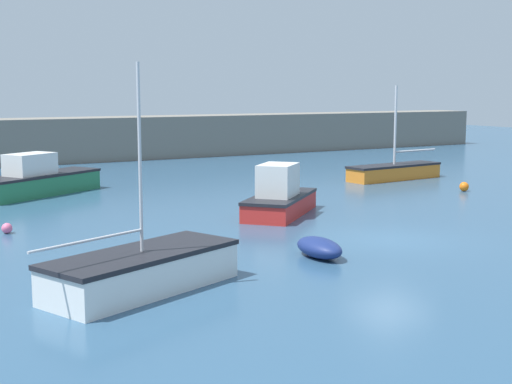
{
  "coord_description": "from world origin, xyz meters",
  "views": [
    {
      "loc": [
        -14.98,
        -17.57,
        4.83
      ],
      "look_at": [
        -0.8,
        7.37,
        0.72
      ],
      "focal_mm": 50.0,
      "sensor_mm": 36.0,
      "label": 1
    }
  ],
  "objects_px": {
    "motorboat_with_cabin": "(37,180)",
    "mooring_buoy_pink": "(7,228)",
    "sailboat_tall_mast": "(142,270)",
    "mooring_buoy_orange": "(464,187)",
    "motorboat_grey_hull": "(279,197)",
    "sailboat_short_mast": "(394,171)",
    "fishing_dinghy_green": "(319,248)"
  },
  "relations": [
    {
      "from": "motorboat_with_cabin",
      "to": "mooring_buoy_pink",
      "type": "bearing_deg",
      "value": -140.04
    },
    {
      "from": "motorboat_with_cabin",
      "to": "sailboat_tall_mast",
      "type": "xyz_separation_m",
      "value": [
        -1.41,
        -17.41,
        -0.2
      ]
    },
    {
      "from": "sailboat_tall_mast",
      "to": "mooring_buoy_orange",
      "type": "height_order",
      "value": "sailboat_tall_mast"
    },
    {
      "from": "motorboat_grey_hull",
      "to": "mooring_buoy_orange",
      "type": "height_order",
      "value": "motorboat_grey_hull"
    },
    {
      "from": "sailboat_short_mast",
      "to": "fishing_dinghy_green",
      "type": "xyz_separation_m",
      "value": [
        -13.96,
        -13.05,
        -0.16
      ]
    },
    {
      "from": "sailboat_short_mast",
      "to": "fishing_dinghy_green",
      "type": "distance_m",
      "value": 19.11
    },
    {
      "from": "mooring_buoy_pink",
      "to": "sailboat_tall_mast",
      "type": "bearing_deg",
      "value": -80.18
    },
    {
      "from": "motorboat_with_cabin",
      "to": "mooring_buoy_orange",
      "type": "relative_size",
      "value": 14.41
    },
    {
      "from": "fishing_dinghy_green",
      "to": "motorboat_with_cabin",
      "type": "height_order",
      "value": "motorboat_with_cabin"
    },
    {
      "from": "fishing_dinghy_green",
      "to": "mooring_buoy_orange",
      "type": "height_order",
      "value": "fishing_dinghy_green"
    },
    {
      "from": "motorboat_grey_hull",
      "to": "motorboat_with_cabin",
      "type": "height_order",
      "value": "motorboat_grey_hull"
    },
    {
      "from": "sailboat_tall_mast",
      "to": "mooring_buoy_pink",
      "type": "xyz_separation_m",
      "value": [
        -1.53,
        8.85,
        -0.32
      ]
    },
    {
      "from": "motorboat_with_cabin",
      "to": "sailboat_tall_mast",
      "type": "relative_size",
      "value": 1.15
    },
    {
      "from": "motorboat_grey_hull",
      "to": "sailboat_short_mast",
      "type": "relative_size",
      "value": 0.77
    },
    {
      "from": "motorboat_grey_hull",
      "to": "motorboat_with_cabin",
      "type": "distance_m",
      "value": 12.26
    },
    {
      "from": "motorboat_grey_hull",
      "to": "sailboat_short_mast",
      "type": "xyz_separation_m",
      "value": [
        11.28,
        6.46,
        -0.25
      ]
    },
    {
      "from": "sailboat_short_mast",
      "to": "mooring_buoy_pink",
      "type": "xyz_separation_m",
      "value": [
        -21.19,
        -4.94,
        -0.27
      ]
    },
    {
      "from": "sailboat_short_mast",
      "to": "mooring_buoy_orange",
      "type": "distance_m",
      "value": 5.2
    },
    {
      "from": "motorboat_with_cabin",
      "to": "mooring_buoy_orange",
      "type": "distance_m",
      "value": 20.2
    },
    {
      "from": "sailboat_short_mast",
      "to": "mooring_buoy_orange",
      "type": "xyz_separation_m",
      "value": [
        -0.08,
        -5.19,
        -0.23
      ]
    },
    {
      "from": "motorboat_grey_hull",
      "to": "mooring_buoy_pink",
      "type": "xyz_separation_m",
      "value": [
        -9.91,
        1.52,
        -0.52
      ]
    },
    {
      "from": "mooring_buoy_orange",
      "to": "sailboat_tall_mast",
      "type": "bearing_deg",
      "value": -156.31
    },
    {
      "from": "mooring_buoy_orange",
      "to": "mooring_buoy_pink",
      "type": "distance_m",
      "value": 21.12
    },
    {
      "from": "motorboat_grey_hull",
      "to": "motorboat_with_cabin",
      "type": "relative_size",
      "value": 0.73
    },
    {
      "from": "mooring_buoy_orange",
      "to": "sailboat_short_mast",
      "type": "bearing_deg",
      "value": 89.16
    },
    {
      "from": "fishing_dinghy_green",
      "to": "mooring_buoy_pink",
      "type": "relative_size",
      "value": 5.45
    },
    {
      "from": "sailboat_tall_mast",
      "to": "mooring_buoy_orange",
      "type": "relative_size",
      "value": 12.52
    },
    {
      "from": "sailboat_short_mast",
      "to": "motorboat_with_cabin",
      "type": "relative_size",
      "value": 0.95
    },
    {
      "from": "sailboat_short_mast",
      "to": "mooring_buoy_pink",
      "type": "distance_m",
      "value": 21.76
    },
    {
      "from": "fishing_dinghy_green",
      "to": "sailboat_tall_mast",
      "type": "bearing_deg",
      "value": -79.78
    },
    {
      "from": "motorboat_grey_hull",
      "to": "sailboat_short_mast",
      "type": "height_order",
      "value": "sailboat_short_mast"
    },
    {
      "from": "sailboat_tall_mast",
      "to": "motorboat_grey_hull",
      "type": "bearing_deg",
      "value": 19.25
    }
  ]
}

